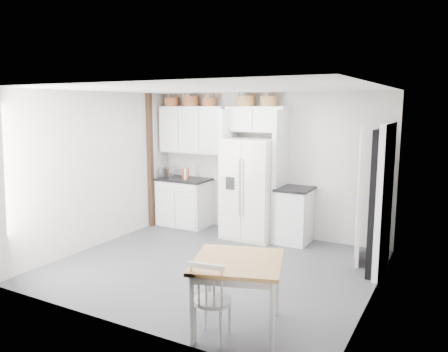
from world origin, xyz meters
The scene contains 27 objects.
floor centered at (0.00, 0.00, 0.00)m, with size 4.50×4.50×0.00m, color #3D3D45.
ceiling centered at (0.00, 0.00, 2.60)m, with size 4.50×4.50×0.00m, color white.
wall_back centered at (0.00, 2.00, 1.30)m, with size 4.50×4.50×0.00m, color #B1ADA7.
wall_left centered at (-2.25, 0.00, 1.30)m, with size 4.00×4.00×0.00m, color #B1ADA7.
wall_right centered at (2.25, 0.00, 1.30)m, with size 4.00×4.00×0.00m, color #B1ADA7.
refrigerator centered at (-0.15, 1.60, 0.89)m, with size 0.92×0.74×1.79m, color silver.
base_cab_left centered at (-1.65, 1.70, 0.45)m, with size 0.98×0.62×0.91m, color silver.
base_cab_right centered at (0.65, 1.70, 0.46)m, with size 0.53×0.63×0.93m, color silver.
dining_table centered at (1.13, -1.45, 0.38)m, with size 0.92×0.92×0.76m, color olive.
windsor_chair centered at (1.00, -1.75, 0.40)m, with size 0.39×0.36×0.80m, color silver.
counter_left centered at (-1.65, 1.70, 0.93)m, with size 1.02×0.66×0.04m, color black.
counter_right centered at (0.65, 1.70, 0.95)m, with size 0.57×0.68×0.04m, color black.
toaster centered at (-2.04, 1.66, 1.04)m, with size 0.27×0.16×0.19m, color silver.
cookbook_red centered at (-1.56, 1.62, 1.06)m, with size 0.03×0.15×0.22m, color #9D2A1C.
cookbook_cream centered at (-1.54, 1.62, 1.06)m, with size 0.03×0.14×0.21m, color beige.
basket_upper_a centered at (-2.01, 1.83, 2.43)m, with size 0.30×0.30×0.17m, color brown.
basket_upper_b centered at (-1.56, 1.83, 2.45)m, with size 0.32×0.32×0.19m, color brown.
basket_upper_c centered at (-1.14, 1.83, 2.43)m, with size 0.28×0.28×0.16m, color brown.
basket_bridge_a centered at (-0.38, 1.83, 2.44)m, with size 0.34×0.34×0.19m, color olive.
basket_bridge_b centered at (0.07, 1.83, 2.44)m, with size 0.31×0.31×0.18m, color olive.
upper_cabinet centered at (-1.50, 1.83, 1.90)m, with size 1.40×0.34×0.90m, color silver.
bridge_cabinet centered at (-0.15, 1.83, 2.12)m, with size 1.12×0.34×0.45m, color silver.
fridge_panel_left centered at (-0.66, 1.70, 1.15)m, with size 0.08×0.60×2.30m, color silver.
fridge_panel_right centered at (0.36, 1.70, 1.15)m, with size 0.08×0.60×2.30m, color silver.
trim_post centered at (-2.20, 1.35, 1.30)m, with size 0.09×0.09×2.60m, color black.
doorway_void centered at (2.16, 1.00, 1.02)m, with size 0.18×0.85×2.05m, color black.
door_slab centered at (1.80, 1.33, 1.02)m, with size 0.80×0.04×2.05m, color white.
Camera 1 is at (3.11, -5.35, 2.36)m, focal length 35.00 mm.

